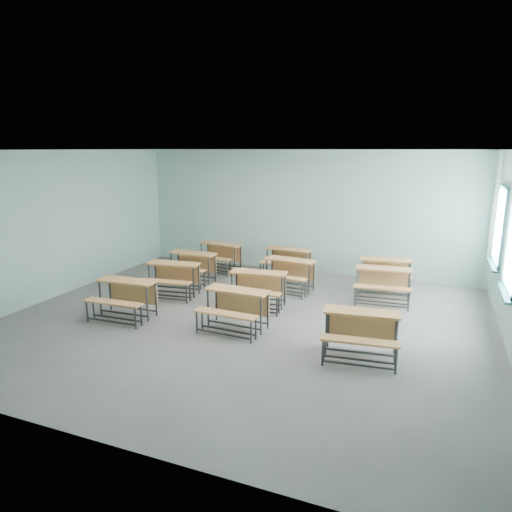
# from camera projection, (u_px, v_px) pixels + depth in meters

# --- Properties ---
(room) EXTENTS (9.04, 8.04, 3.24)m
(room) POSITION_uv_depth(u_px,v_px,m) (249.00, 239.00, 8.36)
(room) COLOR slate
(room) RESTS_ON ground
(desk_unit_r0c0) EXTENTS (1.20, 0.83, 0.73)m
(desk_unit_r0c0) POSITION_uv_depth(u_px,v_px,m) (124.00, 293.00, 8.83)
(desk_unit_r0c0) COLOR #C78448
(desk_unit_r0c0) RESTS_ON ground
(desk_unit_r0c1) EXTENTS (1.20, 0.84, 0.73)m
(desk_unit_r0c1) POSITION_uv_depth(u_px,v_px,m) (235.00, 304.00, 8.24)
(desk_unit_r0c1) COLOR #C78448
(desk_unit_r0c1) RESTS_ON ground
(desk_unit_r0c2) EXTENTS (1.25, 0.91, 0.73)m
(desk_unit_r0c2) POSITION_uv_depth(u_px,v_px,m) (361.00, 328.00, 7.13)
(desk_unit_r0c2) COLOR #C78448
(desk_unit_r0c2) RESTS_ON ground
(desk_unit_r1c0) EXTENTS (1.26, 0.93, 0.73)m
(desk_unit_r1c0) POSITION_uv_depth(u_px,v_px,m) (172.00, 274.00, 10.17)
(desk_unit_r1c0) COLOR #C78448
(desk_unit_r1c0) RESTS_ON ground
(desk_unit_r1c1) EXTENTS (1.24, 0.90, 0.73)m
(desk_unit_r1c1) POSITION_uv_depth(u_px,v_px,m) (257.00, 284.00, 9.43)
(desk_unit_r1c1) COLOR #C78448
(desk_unit_r1c1) RESTS_ON ground
(desk_unit_r2c0) EXTENTS (1.20, 0.83, 0.73)m
(desk_unit_r2c0) POSITION_uv_depth(u_px,v_px,m) (191.00, 263.00, 11.18)
(desk_unit_r2c0) COLOR #C78448
(desk_unit_r2c0) RESTS_ON ground
(desk_unit_r2c1) EXTENTS (1.24, 0.90, 0.73)m
(desk_unit_r2c1) POSITION_uv_depth(u_px,v_px,m) (288.00, 270.00, 10.50)
(desk_unit_r2c1) COLOR #C78448
(desk_unit_r2c1) RESTS_ON ground
(desk_unit_r2c2) EXTENTS (1.23, 0.87, 0.73)m
(desk_unit_r2c2) POSITION_uv_depth(u_px,v_px,m) (383.00, 280.00, 9.73)
(desk_unit_r2c2) COLOR #C78448
(desk_unit_r2c2) RESTS_ON ground
(desk_unit_r3c0) EXTENTS (1.26, 0.93, 0.73)m
(desk_unit_r3c0) POSITION_uv_depth(u_px,v_px,m) (219.00, 253.00, 12.27)
(desk_unit_r3c0) COLOR #C78448
(desk_unit_r3c0) RESTS_ON ground
(desk_unit_r3c1) EXTENTS (1.23, 0.89, 0.73)m
(desk_unit_r3c1) POSITION_uv_depth(u_px,v_px,m) (287.00, 258.00, 11.63)
(desk_unit_r3c1) COLOR #C78448
(desk_unit_r3c1) RESTS_ON ground
(desk_unit_r3c2) EXTENTS (1.25, 0.91, 0.73)m
(desk_unit_r3c2) POSITION_uv_depth(u_px,v_px,m) (385.00, 270.00, 10.55)
(desk_unit_r3c2) COLOR #C78448
(desk_unit_r3c2) RESTS_ON ground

